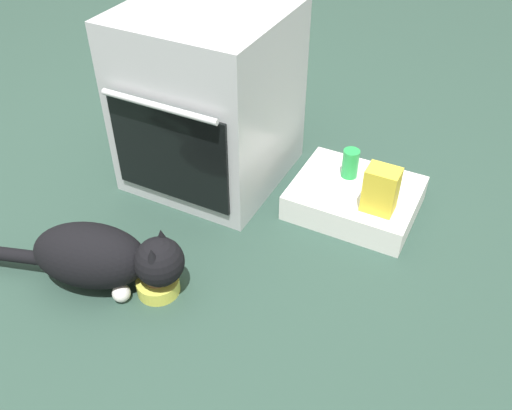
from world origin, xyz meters
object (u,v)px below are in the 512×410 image
Objects in this scene: soda_can at (350,163)px; pantry_cabinet at (355,198)px; snack_bag at (381,190)px; cat at (102,257)px; oven at (209,98)px; food_bowl at (158,284)px.

pantry_cabinet is at bearing -47.83° from soda_can.
pantry_cabinet is 0.21m from snack_bag.
soda_can is (0.58, 0.84, 0.04)m from cat.
oven is 0.79m from food_bowl.
snack_bag reaches higher than cat.
cat is (-0.18, -0.05, 0.10)m from food_bowl.
food_bowl is 0.21m from cat.
pantry_cabinet is at bearing 3.31° from oven.
oven is 0.78m from cat.
oven reaches higher than soda_can.
food_bowl is (0.19, -0.69, -0.33)m from oven.
cat is at bearing -124.53° from soda_can.
pantry_cabinet reaches higher than food_bowl.
soda_can is at bearing 138.15° from snack_bag.
snack_bag is 1.50× the size of soda_can.
snack_bag is at bearing -41.85° from soda_can.
pantry_cabinet is at bearing 141.34° from snack_bag.
food_bowl is 0.18× the size of cat.
pantry_cabinet is 4.04× the size of soda_can.
snack_bag is (0.11, -0.09, 0.15)m from pantry_cabinet.
snack_bag is at bearing -4.18° from oven.
food_bowl is 0.87m from snack_bag.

